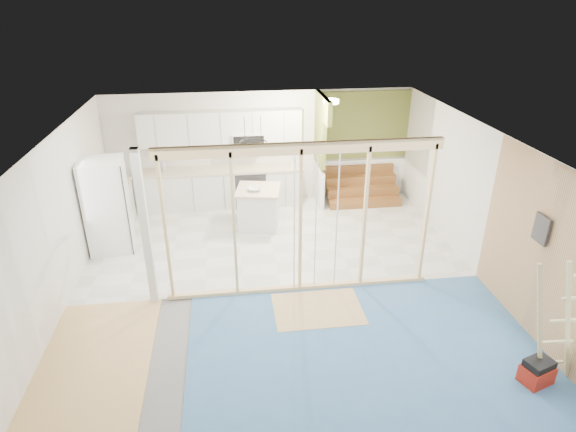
{
  "coord_description": "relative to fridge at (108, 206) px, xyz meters",
  "views": [
    {
      "loc": [
        -0.8,
        -6.78,
        4.63
      ],
      "look_at": [
        0.18,
        0.6,
        1.12
      ],
      "focal_mm": 30.0,
      "sensor_mm": 36.0,
      "label": 1
    }
  ],
  "objects": [
    {
      "name": "room",
      "position": [
        3.1,
        -1.92,
        0.39
      ],
      "size": [
        7.01,
        8.01,
        2.61
      ],
      "color": "slate",
      "rests_on": "ground"
    },
    {
      "name": "floor_overlays",
      "position": [
        3.17,
        -1.86,
        -0.9
      ],
      "size": [
        7.0,
        8.0,
        0.03
      ],
      "color": "silver",
      "rests_on": "room"
    },
    {
      "name": "stud_frame",
      "position": [
        2.85,
        -1.92,
        0.68
      ],
      "size": [
        4.66,
        0.14,
        2.6
      ],
      "color": "beige",
      "rests_on": "room"
    },
    {
      "name": "base_cabinets",
      "position": [
        1.49,
        1.44,
        -0.45
      ],
      "size": [
        4.45,
        2.24,
        0.93
      ],
      "color": "silver",
      "rests_on": "room"
    },
    {
      "name": "upper_cabinets",
      "position": [
        2.26,
        1.9,
        0.91
      ],
      "size": [
        3.6,
        0.41,
        0.85
      ],
      "color": "silver",
      "rests_on": "room"
    },
    {
      "name": "green_partition",
      "position": [
        5.14,
        1.74,
        0.03
      ],
      "size": [
        2.25,
        1.51,
        2.6
      ],
      "color": "olive",
      "rests_on": "room"
    },
    {
      "name": "pot_rack",
      "position": [
        2.79,
        -0.03,
        1.08
      ],
      "size": [
        0.52,
        0.52,
        0.72
      ],
      "color": "black",
      "rests_on": "room"
    },
    {
      "name": "sheathing_panel",
      "position": [
        6.58,
        -3.92,
        0.39
      ],
      "size": [
        0.02,
        4.0,
        2.6
      ],
      "primitive_type": "cube",
      "color": "tan",
      "rests_on": "room"
    },
    {
      "name": "electrical_panel",
      "position": [
        6.53,
        -3.32,
        0.74
      ],
      "size": [
        0.04,
        0.3,
        0.4
      ],
      "primitive_type": "cube",
      "color": "#36363B",
      "rests_on": "room"
    },
    {
      "name": "ceiling_light",
      "position": [
        4.5,
        1.08,
        1.63
      ],
      "size": [
        0.32,
        0.32,
        0.08
      ],
      "primitive_type": "cylinder",
      "color": "#FFEABF",
      "rests_on": "room"
    },
    {
      "name": "fridge",
      "position": [
        0.0,
        0.0,
        0.0
      ],
      "size": [
        0.87,
        0.85,
        1.82
      ],
      "rotation": [
        0.0,
        0.0,
        0.11
      ],
      "color": "white",
      "rests_on": "room"
    },
    {
      "name": "island",
      "position": [
        2.9,
        0.6,
        -0.48
      ],
      "size": [
        1.04,
        1.04,
        0.87
      ],
      "rotation": [
        0.0,
        0.0,
        -0.18
      ],
      "color": "silver",
      "rests_on": "room"
    },
    {
      "name": "bowl",
      "position": [
        2.83,
        0.51,
        -0.01
      ],
      "size": [
        0.29,
        0.29,
        0.07
      ],
      "primitive_type": "imported",
      "rotation": [
        0.0,
        0.0,
        -0.08
      ],
      "color": "silver",
      "rests_on": "island"
    },
    {
      "name": "soap_bottle_a",
      "position": [
        0.87,
        1.8,
        0.17
      ],
      "size": [
        0.15,
        0.15,
        0.3
      ],
      "primitive_type": "imported",
      "rotation": [
        0.0,
        0.0,
        -0.35
      ],
      "color": "#A5AAB8",
      "rests_on": "base_cabinets"
    },
    {
      "name": "soap_bottle_b",
      "position": [
        3.8,
        1.74,
        0.11
      ],
      "size": [
        0.11,
        0.11,
        0.19
      ],
      "primitive_type": "imported",
      "rotation": [
        0.0,
        0.0,
        -0.37
      ],
      "color": "silver",
      "rests_on": "base_cabinets"
    },
    {
      "name": "toolbox",
      "position": [
        6.1,
        -4.43,
        -0.74
      ],
      "size": [
        0.45,
        0.39,
        0.36
      ],
      "rotation": [
        0.0,
        0.0,
        0.32
      ],
      "color": "maroon",
      "rests_on": "room"
    },
    {
      "name": "ladder",
      "position": [
        6.26,
        -4.34,
        -0.03
      ],
      "size": [
        0.92,
        0.16,
        1.72
      ],
      "rotation": [
        0.0,
        0.0,
        -0.29
      ],
      "color": "tan",
      "rests_on": "room"
    }
  ]
}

